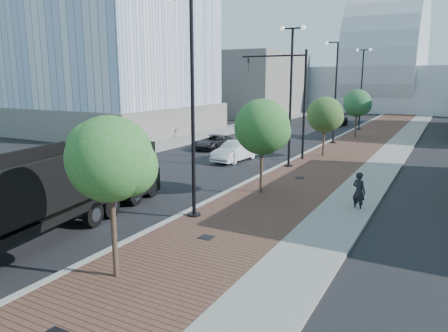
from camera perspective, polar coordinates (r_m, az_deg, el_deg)
The scene contains 23 objects.
sidewalk at distance 45.77m, azimuth 19.83°, elevation 3.61°, with size 7.00×140.00×0.12m, color #4C2D23.
concrete_strip at distance 45.46m, azimuth 23.19°, elevation 3.31°, with size 2.40×140.00×0.13m, color slate.
curb at distance 46.41m, azimuth 15.56°, elevation 4.00°, with size 0.30×140.00×0.14m, color gray.
west_sidewalk at distance 50.85m, azimuth 1.11°, elevation 5.06°, with size 4.00×140.00×0.12m, color slate.
dump_truck at distance 18.94m, azimuth -18.97°, elevation -2.99°, with size 4.39×13.54×3.29m.
white_sedan at distance 31.13m, azimuth 1.52°, elevation 2.03°, with size 1.56×4.46×1.47m, color silver.
dark_car_mid at distance 36.51m, azimuth -1.53°, elevation 3.27°, with size 2.01×4.36×1.21m, color black.
dark_car_far at distance 56.12m, azimuth 14.84°, elevation 5.94°, with size 1.90×4.67×1.36m, color black.
pedestrian at distance 20.31m, azimuth 17.73°, elevation -3.31°, with size 0.67×0.44×1.83m, color black.
streetlight_1 at distance 17.82m, azimuth -4.54°, elevation 6.39°, with size 1.44×0.56×9.21m.
streetlight_2 at distance 28.56m, azimuth 8.98°, elevation 9.26°, with size 1.72×0.56×9.28m.
streetlight_3 at distance 40.11m, azimuth 14.62°, elevation 9.03°, with size 1.44×0.56×9.21m.
streetlight_4 at distance 51.80m, azimuth 18.03°, elevation 9.90°, with size 1.72×0.56×9.28m.
traffic_mast at distance 31.68m, azimuth 9.27°, elevation 9.78°, with size 5.09×0.20×8.00m.
tree_0 at distance 12.52m, azimuth -14.91°, elevation 0.89°, with size 2.53×2.50×4.99m.
tree_1 at distance 21.79m, azimuth 5.30°, elevation 5.26°, with size 2.87×2.87×4.99m.
tree_2 at distance 33.14m, azimuth 13.54°, elevation 6.73°, with size 2.73×2.73×4.65m.
tree_3 at distance 44.80m, azimuth 17.59°, elevation 8.08°, with size 2.76×2.76×4.93m.
tower_podium at distance 50.46m, azimuth -14.43°, elevation 6.28°, with size 19.00×19.00×3.00m, color #67645D.
convention_center at distance 90.71m, azimuth 21.08°, elevation 11.00°, with size 50.00×30.00×50.00m.
commercial_block_nw at distance 71.56m, azimuth 3.52°, elevation 10.95°, with size 14.00×20.00×10.00m, color slate.
utility_cover_1 at distance 16.14m, azimuth -2.40°, elevation -9.57°, with size 0.50×0.50×0.02m, color black.
utility_cover_2 at distance 25.79m, azimuth 10.18°, elevation -1.58°, with size 0.50×0.50×0.02m, color black.
Camera 1 is at (10.12, -4.90, 6.00)m, focal length 33.89 mm.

